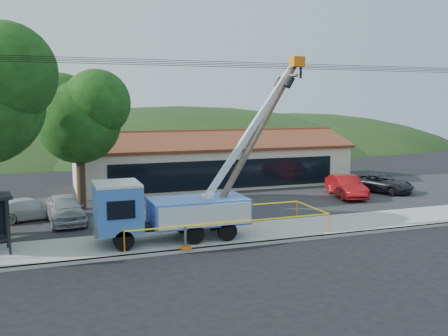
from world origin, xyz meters
name	(u,v)px	position (x,y,z in m)	size (l,w,h in m)	color
ground	(266,259)	(0.00, 0.00, 0.00)	(120.00, 120.00, 0.00)	black
curb	(248,244)	(0.00, 2.10, 0.07)	(60.00, 0.25, 0.15)	#AFABA3
sidewalk	(234,235)	(0.00, 4.00, 0.07)	(60.00, 4.00, 0.15)	#AFABA3
parking_lot	(192,205)	(0.00, 12.00, 0.05)	(60.00, 12.00, 0.10)	#28282B
strip_mall	(211,163)	(4.00, 19.98, 1.88)	(22.50, 8.53, 4.67)	beige
tree_lot	(79,113)	(-7.00, 13.00, 6.21)	(6.30, 5.60, 8.94)	#332316
hill_west	(0,153)	(-15.00, 55.00, 0.00)	(78.40, 56.00, 28.00)	#1C3814
hill_center	(177,148)	(10.00, 55.00, 0.00)	(89.60, 64.00, 32.00)	#1C3814
hill_east	(293,144)	(30.00, 55.00, 0.00)	(72.80, 52.00, 26.00)	#1C3814
utility_truck	(168,208)	(-3.51, 3.91, 1.77)	(10.76, 4.03, 9.06)	black
leaning_pole	(254,139)	(1.02, 3.85, 5.02)	(5.45, 1.94, 8.98)	brown
caution_tape	(222,219)	(-0.58, 4.27, 0.92)	(10.63, 3.58, 1.04)	orange
car_silver	(66,224)	(-8.14, 9.57, 0.00)	(1.90, 4.72, 1.61)	#AEB0B5
car_red	(346,198)	(11.26, 10.89, 0.00)	(1.65, 4.74, 1.56)	#A31013
car_white	(30,221)	(-10.06, 11.08, 0.00)	(1.79, 4.40, 1.28)	silver
car_dark	(381,193)	(14.97, 11.82, 0.00)	(2.26, 4.90, 1.36)	black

